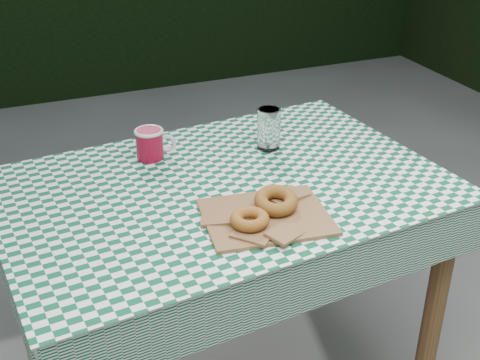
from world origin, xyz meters
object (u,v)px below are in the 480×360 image
at_px(coffee_mug, 150,144).
at_px(drinking_glass, 269,129).
at_px(table, 225,296).
at_px(paper_bag, 266,216).

relative_size(coffee_mug, drinking_glass, 1.26).
relative_size(table, drinking_glass, 9.30).
bearing_deg(coffee_mug, paper_bag, -52.37).
bearing_deg(table, paper_bag, -86.73).
xyz_separation_m(table, paper_bag, (0.03, -0.21, 0.39)).
height_order(coffee_mug, drinking_glass, drinking_glass).
bearing_deg(coffee_mug, table, -42.72).
xyz_separation_m(coffee_mug, drinking_glass, (0.35, -0.07, 0.02)).
xyz_separation_m(paper_bag, drinking_glass, (0.17, 0.37, 0.05)).
relative_size(paper_bag, coffee_mug, 1.92).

